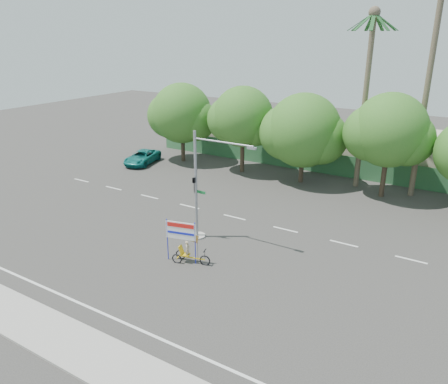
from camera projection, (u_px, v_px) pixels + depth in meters
The scene contains 14 objects.
ground at pixel (193, 274), 24.09m from camera, with size 120.00×120.00×0.00m, color #33302D.
sidewalk_near at pixel (88, 352), 18.06m from camera, with size 50.00×2.40×0.12m, color gray.
fence at pixel (325, 163), 40.95m from camera, with size 38.00×0.08×2.00m, color #336B3D.
building_left at pixel (254, 132), 49.13m from camera, with size 12.00×8.00×4.00m, color beige.
building_right at pixel (426, 156), 40.34m from camera, with size 14.00×8.00×3.60m, color beige.
tree_far_left at pixel (182, 115), 43.77m from camera, with size 7.14×6.00×7.96m.
tree_left at pixel (242, 119), 40.23m from camera, with size 6.66×5.60×8.07m.
tree_center at pixel (303, 133), 37.48m from camera, with size 7.62×6.40×7.85m.
tree_right at pixel (389, 133), 33.77m from camera, with size 6.90×5.80×8.36m.
palm_tall at pixel (431, 62), 32.17m from camera, with size 3.73×3.79×17.45m.
palm_short at pixel (367, 81), 34.93m from camera, with size 3.73×3.79×14.45m.
traffic_signal at pixel (200, 196), 27.36m from camera, with size 4.72×1.10×7.00m.
trike_billboard at pixel (185, 246), 24.98m from camera, with size 2.60×0.96×2.62m.
pickup_truck at pixel (142, 157), 44.20m from camera, with size 2.22×4.80×1.34m, color #10716B.
Camera 1 is at (12.51, -17.05, 12.50)m, focal length 35.00 mm.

